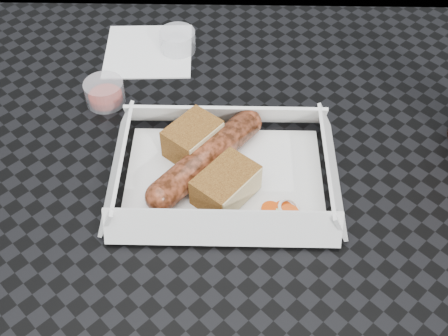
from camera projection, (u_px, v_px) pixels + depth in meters
name	position (u px, v px, depth m)	size (l,w,h in m)	color
patio_table	(198.00, 233.00, 0.68)	(0.80, 0.80, 0.74)	black
food_tray	(224.00, 178.00, 0.63)	(0.22, 0.15, 0.00)	white
bratwurst	(207.00, 158.00, 0.63)	(0.13, 0.15, 0.03)	brown
bread_near	(193.00, 139.00, 0.64)	(0.06, 0.04, 0.04)	brown
bread_far	(226.00, 185.00, 0.60)	(0.07, 0.05, 0.03)	brown
veg_garnish	(281.00, 215.00, 0.59)	(0.03, 0.03, 0.00)	#DE4709
napkin	(149.00, 51.00, 0.79)	(0.12, 0.12, 0.00)	white
condiment_cup_sauce	(105.00, 92.00, 0.71)	(0.05, 0.05, 0.03)	maroon
condiment_cup_empty	(178.00, 41.00, 0.78)	(0.05, 0.05, 0.03)	silver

